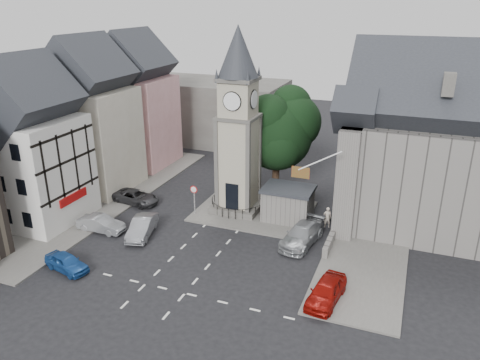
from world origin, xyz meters
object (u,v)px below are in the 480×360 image
at_px(clock_tower, 238,123).
at_px(car_east_red, 326,291).
at_px(car_west_blue, 67,262).
at_px(pedestrian, 327,217).
at_px(stone_shelter, 288,204).

distance_m(clock_tower, car_east_red, 16.77).
bearing_deg(car_west_blue, car_east_red, -66.98).
distance_m(car_west_blue, car_east_red, 18.20).
bearing_deg(pedestrian, clock_tower, -22.22).
bearing_deg(car_west_blue, clock_tower, -15.17).
distance_m(car_west_blue, pedestrian, 20.82).
bearing_deg(clock_tower, stone_shelter, -5.84).
height_order(stone_shelter, car_west_blue, stone_shelter).
height_order(car_west_blue, pedestrian, pedestrian).
bearing_deg(clock_tower, car_east_red, -46.80).
bearing_deg(stone_shelter, car_west_blue, -132.67).
xyz_separation_m(car_west_blue, pedestrian, (15.94, 13.39, 0.30)).
distance_m(stone_shelter, car_east_red, 11.87).
relative_size(stone_shelter, pedestrian, 2.32).
bearing_deg(car_east_red, pedestrian, 108.59).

